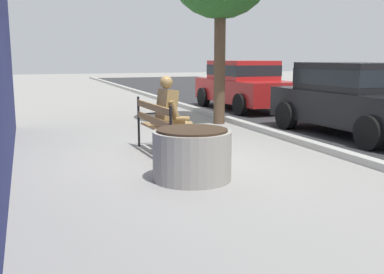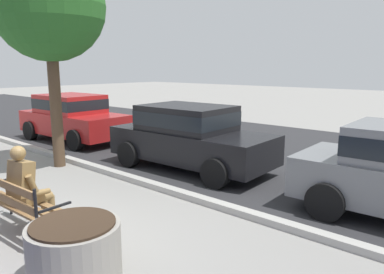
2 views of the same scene
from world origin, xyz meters
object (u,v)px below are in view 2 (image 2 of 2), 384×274
Objects in this scene: street_tree_near_bench at (49,6)px; parked_car_black at (190,135)px; bronze_statue_seated at (31,190)px; parked_car_red at (72,116)px; park_bench at (16,200)px; concrete_planter at (75,251)px.

parked_car_black is (2.63, 2.01, -3.05)m from street_tree_near_bench.
parked_car_red is (-5.87, 4.24, 0.17)m from bronze_statue_seated.
parked_car_black is (5.29, 0.00, 0.00)m from parked_car_red.
parked_car_black is (-0.57, 4.24, 0.17)m from bronze_statue_seated.
bronze_statue_seated is (0.06, 0.21, 0.12)m from park_bench.
parked_car_red is (-7.49, 4.52, 0.49)m from concrete_planter.
concrete_planter is 0.21× the size of street_tree_near_bench.
street_tree_near_bench reaches higher than parked_car_black.
street_tree_near_bench reaches higher than concrete_planter.
bronze_statue_seated is 5.06m from street_tree_near_bench.
park_bench is at bearing -37.80° from street_tree_near_bench.
street_tree_near_bench reaches higher than park_bench.
street_tree_near_bench is at bearing 145.25° from bronze_statue_seated.
street_tree_near_bench is 4.52m from parked_car_red.
bronze_statue_seated is 0.33× the size of parked_car_black.
street_tree_near_bench is at bearing 142.20° from park_bench.
street_tree_near_bench is at bearing -37.11° from parked_car_red.
parked_car_red and parked_car_black have the same top height.
parked_car_red reaches higher than concrete_planter.
parked_car_red is at bearing 142.51° from park_bench.
parked_car_red is at bearing 180.00° from parked_car_black.
parked_car_black reaches higher than concrete_planter.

